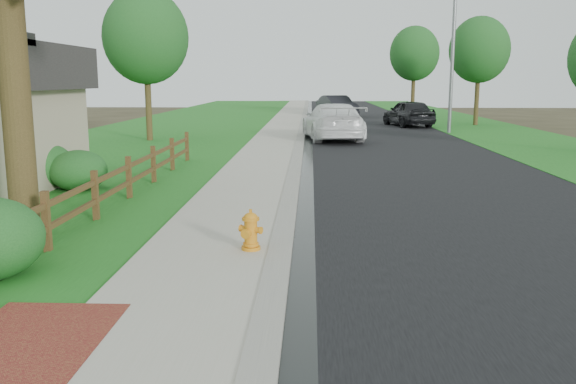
{
  "coord_description": "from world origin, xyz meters",
  "views": [
    {
      "loc": [
        0.91,
        -7.18,
        2.95
      ],
      "look_at": [
        0.51,
        3.44,
        0.99
      ],
      "focal_mm": 38.0,
      "sensor_mm": 36.0,
      "label": 1
    }
  ],
  "objects_px": {
    "white_suv": "(333,122)",
    "dark_car_mid": "(408,113)",
    "fire_hydrant": "(251,231)",
    "ranch_fence": "(113,184)",
    "streetlight": "(450,30)"
  },
  "relations": [
    {
      "from": "dark_car_mid",
      "to": "streetlight",
      "type": "height_order",
      "value": "streetlight"
    },
    {
      "from": "fire_hydrant",
      "to": "white_suv",
      "type": "relative_size",
      "value": 0.11
    },
    {
      "from": "white_suv",
      "to": "dark_car_mid",
      "type": "height_order",
      "value": "white_suv"
    },
    {
      "from": "fire_hydrant",
      "to": "ranch_fence",
      "type": "bearing_deg",
      "value": 134.55
    },
    {
      "from": "ranch_fence",
      "to": "white_suv",
      "type": "height_order",
      "value": "white_suv"
    },
    {
      "from": "white_suv",
      "to": "streetlight",
      "type": "relative_size",
      "value": 0.62
    },
    {
      "from": "fire_hydrant",
      "to": "white_suv",
      "type": "xyz_separation_m",
      "value": [
        2.1,
        20.4,
        0.5
      ]
    },
    {
      "from": "dark_car_mid",
      "to": "ranch_fence",
      "type": "bearing_deg",
      "value": 54.54
    },
    {
      "from": "white_suv",
      "to": "dark_car_mid",
      "type": "xyz_separation_m",
      "value": [
        5.2,
        9.33,
        -0.05
      ]
    },
    {
      "from": "fire_hydrant",
      "to": "dark_car_mid",
      "type": "bearing_deg",
      "value": 76.2
    },
    {
      "from": "white_suv",
      "to": "fire_hydrant",
      "type": "bearing_deg",
      "value": 77.01
    },
    {
      "from": "fire_hydrant",
      "to": "streetlight",
      "type": "bearing_deg",
      "value": 70.75
    },
    {
      "from": "ranch_fence",
      "to": "streetlight",
      "type": "bearing_deg",
      "value": 60.16
    },
    {
      "from": "dark_car_mid",
      "to": "fire_hydrant",
      "type": "bearing_deg",
      "value": 63.16
    },
    {
      "from": "ranch_fence",
      "to": "streetlight",
      "type": "relative_size",
      "value": 1.69
    }
  ]
}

